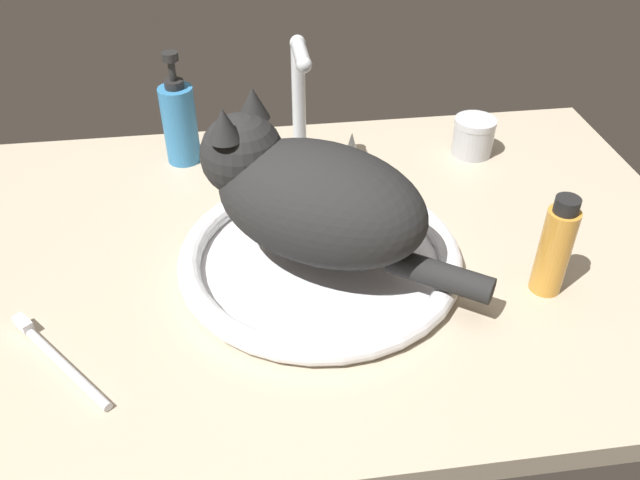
{
  "coord_description": "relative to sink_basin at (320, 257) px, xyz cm",
  "views": [
    {
      "loc": [
        -10.33,
        -67.43,
        56.7
      ],
      "look_at": [
        -1.54,
        -3.67,
        7.0
      ],
      "focal_mm": 36.53,
      "sensor_mm": 36.0,
      "label": 1
    }
  ],
  "objects": [
    {
      "name": "toothbrush",
      "position": [
        -30.31,
        -12.62,
        -0.66
      ],
      "size": [
        12.5,
        14.57,
        1.7
      ],
      "color": "silver",
      "rests_on": "countertop"
    },
    {
      "name": "amber_bottle",
      "position": [
        26.77,
        -8.21,
        4.99
      ],
      "size": [
        3.82,
        3.82,
        13.26
      ],
      "color": "gold",
      "rests_on": "countertop"
    },
    {
      "name": "metal_jar",
      "position": [
        28.32,
        24.85,
        1.79
      ],
      "size": [
        6.64,
        6.64,
        6.09
      ],
      "color": "#B2B5BA",
      "rests_on": "countertop"
    },
    {
      "name": "soap_pump_bottle",
      "position": [
        -17.93,
        29.13,
        5.37
      ],
      "size": [
        5.28,
        5.28,
        17.81
      ],
      "color": "teal",
      "rests_on": "countertop"
    },
    {
      "name": "countertop",
      "position": [
        1.54,
        3.67,
        -2.78
      ],
      "size": [
        101.08,
        69.18,
        3.0
      ],
      "primitive_type": "cube",
      "color": "#B7A88E",
      "rests_on": "ground"
    },
    {
      "name": "faucet",
      "position": [
        0.0,
        21.64,
        7.2
      ],
      "size": [
        19.16,
        10.57,
        21.96
      ],
      "color": "silver",
      "rests_on": "countertop"
    },
    {
      "name": "cat",
      "position": [
        -1.69,
        1.2,
        8.98
      ],
      "size": [
        34.62,
        29.46,
        18.02
      ],
      "color": "black",
      "rests_on": "sink_basin"
    },
    {
      "name": "sink_basin",
      "position": [
        0.0,
        0.0,
        0.0
      ],
      "size": [
        36.05,
        36.05,
        2.87
      ],
      "color": "white",
      "rests_on": "countertop"
    }
  ]
}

